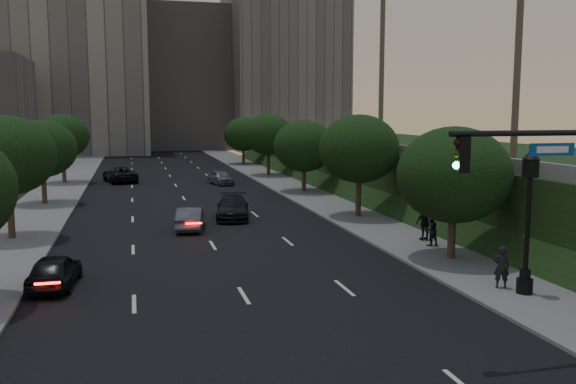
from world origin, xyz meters
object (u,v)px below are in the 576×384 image
object	(u,v)px
pedestrian_c	(425,223)
sedan_near_right	(233,208)
sedan_near_left	(54,271)
pedestrian_a	(501,267)
pedestrian_b	(431,230)
sedan_mid_left	(190,218)
street_lamp	(528,228)
sedan_far_left	(120,174)
sedan_far_right	(221,177)

from	to	relation	value
pedestrian_c	sedan_near_right	bearing A→B (deg)	-53.56
sedan_near_left	pedestrian_c	bearing A→B (deg)	-161.95
pedestrian_a	pedestrian_b	world-z (taller)	pedestrian_a
pedestrian_a	sedan_mid_left	bearing A→B (deg)	-32.68
street_lamp	pedestrian_c	distance (m)	9.80
pedestrian_b	pedestrian_c	world-z (taller)	pedestrian_c
sedan_mid_left	sedan_near_right	world-z (taller)	sedan_near_right
sedan_near_right	pedestrian_c	distance (m)	13.12
sedan_mid_left	sedan_far_left	xyz separation A→B (m)	(-4.41, 26.48, 0.09)
street_lamp	sedan_far_left	bearing A→B (deg)	109.59
pedestrian_c	pedestrian_b	bearing A→B (deg)	70.97
street_lamp	pedestrian_c	xyz separation A→B (m)	(0.82, 9.64, -1.56)
sedan_near_left	sedan_far_left	xyz separation A→B (m)	(1.88, 37.18, 0.09)
street_lamp	sedan_far_right	world-z (taller)	street_lamp
sedan_near_right	sedan_far_right	size ratio (longest dim) A/B	1.25
pedestrian_c	sedan_near_left	bearing A→B (deg)	7.53
sedan_far_left	sedan_far_right	xyz separation A→B (m)	(9.35, -4.42, -0.08)
sedan_far_left	pedestrian_c	xyz separation A→B (m)	(16.09, -33.23, 0.31)
pedestrian_b	sedan_far_left	bearing A→B (deg)	-74.95
sedan_mid_left	pedestrian_c	world-z (taller)	pedestrian_c
sedan_far_right	pedestrian_c	bearing A→B (deg)	-88.76
street_lamp	pedestrian_a	bearing A→B (deg)	116.55
sedan_near_left	sedan_mid_left	xyz separation A→B (m)	(6.29, 10.70, -0.00)
street_lamp	sedan_far_left	distance (m)	45.55
sedan_mid_left	sedan_far_left	size ratio (longest dim) A/B	0.74
sedan_near_right	sedan_far_right	xyz separation A→B (m)	(1.92, 18.96, -0.04)
sedan_near_left	sedan_near_right	distance (m)	16.65
sedan_near_left	sedan_mid_left	size ratio (longest dim) A/B	0.97
street_lamp	sedan_mid_left	xyz separation A→B (m)	(-10.85, 16.39, -1.96)
street_lamp	pedestrian_a	xyz separation A→B (m)	(-0.43, 0.86, -1.67)
pedestrian_b	pedestrian_c	distance (m)	1.31
sedan_far_right	sedan_near_left	bearing A→B (deg)	-120.84
street_lamp	sedan_near_left	bearing A→B (deg)	161.64
sedan_mid_left	sedan_far_right	world-z (taller)	sedan_far_right
sedan_mid_left	pedestrian_a	size ratio (longest dim) A/B	2.51
sedan_near_left	pedestrian_a	distance (m)	17.40
sedan_far_left	pedestrian_a	size ratio (longest dim) A/B	3.39
sedan_near_right	pedestrian_a	bearing A→B (deg)	-58.25
sedan_near_left	pedestrian_a	bearing A→B (deg)	169.53
street_lamp	sedan_far_right	xyz separation A→B (m)	(-5.91, 38.45, -1.95)
street_lamp	sedan_far_left	size ratio (longest dim) A/B	1.01
sedan_mid_left	sedan_near_right	size ratio (longest dim) A/B	0.82
sedan_near_right	pedestrian_b	distance (m)	13.89
sedan_mid_left	pedestrian_c	bearing A→B (deg)	159.34
street_lamp	sedan_mid_left	size ratio (longest dim) A/B	1.37
sedan_near_right	pedestrian_b	xyz separation A→B (m)	(8.34, -11.11, 0.22)
sedan_near_left	sedan_near_right	world-z (taller)	sedan_near_right
sedan_far_right	pedestrian_b	size ratio (longest dim) A/B	2.53
pedestrian_a	pedestrian_b	distance (m)	7.57
sedan_near_left	sedan_near_right	bearing A→B (deg)	-118.37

